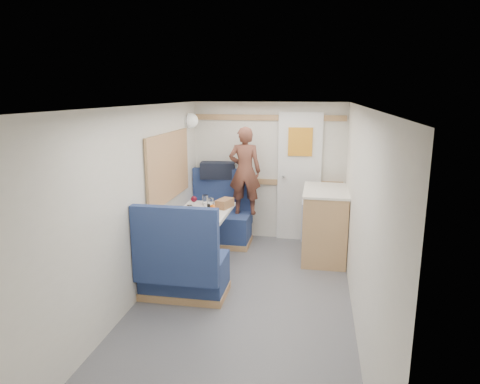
% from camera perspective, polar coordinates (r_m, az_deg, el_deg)
% --- Properties ---
extents(floor, '(4.50, 4.50, 0.00)m').
position_cam_1_polar(floor, '(4.47, 0.18, -15.23)').
color(floor, '#515156').
rests_on(floor, ground).
extents(ceiling, '(4.50, 4.50, 0.00)m').
position_cam_1_polar(ceiling, '(3.94, 0.20, 11.31)').
color(ceiling, silver).
rests_on(ceiling, wall_back).
extents(wall_back, '(2.20, 0.02, 2.00)m').
position_cam_1_polar(wall_back, '(6.27, 3.82, 2.74)').
color(wall_back, silver).
rests_on(wall_back, floor).
extents(wall_left, '(0.02, 4.50, 2.00)m').
position_cam_1_polar(wall_left, '(4.42, -14.01, -2.03)').
color(wall_left, silver).
rests_on(wall_left, floor).
extents(wall_right, '(0.02, 4.50, 2.00)m').
position_cam_1_polar(wall_right, '(4.06, 15.69, -3.48)').
color(wall_right, silver).
rests_on(wall_right, floor).
extents(oak_trim_low, '(2.15, 0.02, 0.08)m').
position_cam_1_polar(oak_trim_low, '(6.28, 3.78, 1.36)').
color(oak_trim_low, '#A27349').
rests_on(oak_trim_low, wall_back).
extents(oak_trim_high, '(2.15, 0.02, 0.08)m').
position_cam_1_polar(oak_trim_high, '(6.16, 3.91, 9.87)').
color(oak_trim_high, '#A27349').
rests_on(oak_trim_high, wall_back).
extents(side_window, '(0.04, 1.30, 0.72)m').
position_cam_1_polar(side_window, '(5.26, -9.53, 3.36)').
color(side_window, '#AFBFA2').
rests_on(side_window, wall_left).
extents(rear_door, '(0.62, 0.12, 1.86)m').
position_cam_1_polar(rear_door, '(6.21, 7.91, 2.28)').
color(rear_door, white).
rests_on(rear_door, wall_back).
extents(dinette_table, '(0.62, 0.92, 0.72)m').
position_cam_1_polar(dinette_table, '(5.29, -4.85, -4.06)').
color(dinette_table, white).
rests_on(dinette_table, floor).
extents(bench_far, '(0.90, 0.59, 1.05)m').
position_cam_1_polar(bench_far, '(6.17, -2.71, -4.10)').
color(bench_far, navy).
rests_on(bench_far, floor).
extents(bench_near, '(0.90, 0.59, 1.05)m').
position_cam_1_polar(bench_near, '(4.61, -7.63, -10.33)').
color(bench_near, navy).
rests_on(bench_near, floor).
extents(ledge, '(0.90, 0.14, 0.04)m').
position_cam_1_polar(ledge, '(6.27, -2.25, 1.65)').
color(ledge, '#A27349').
rests_on(ledge, bench_far).
extents(dome_light, '(0.20, 0.20, 0.20)m').
position_cam_1_polar(dome_light, '(6.00, -6.58, 9.44)').
color(dome_light, white).
rests_on(dome_light, wall_left).
extents(galley_counter, '(0.57, 0.92, 0.92)m').
position_cam_1_polar(galley_counter, '(5.68, 11.16, -4.13)').
color(galley_counter, '#A27349').
rests_on(galley_counter, floor).
extents(person, '(0.46, 0.31, 1.23)m').
position_cam_1_polar(person, '(5.94, 0.64, 2.83)').
color(person, brown).
rests_on(person, bench_far).
extents(duffel_bag, '(0.52, 0.30, 0.24)m').
position_cam_1_polar(duffel_bag, '(6.26, -2.98, 2.92)').
color(duffel_bag, black).
rests_on(duffel_bag, ledge).
extents(tray, '(0.33, 0.37, 0.02)m').
position_cam_1_polar(tray, '(5.06, -4.77, -2.97)').
color(tray, white).
rests_on(tray, dinette_table).
extents(orange_fruit, '(0.07, 0.07, 0.07)m').
position_cam_1_polar(orange_fruit, '(5.18, -3.70, -2.05)').
color(orange_fruit, '#D54709').
rests_on(orange_fruit, tray).
extents(cheese_block, '(0.12, 0.08, 0.04)m').
position_cam_1_polar(cheese_block, '(5.05, -4.60, -2.64)').
color(cheese_block, '#F6DA8E').
rests_on(cheese_block, tray).
extents(wine_glass, '(0.08, 0.08, 0.17)m').
position_cam_1_polar(wine_glass, '(5.27, -6.17, -1.03)').
color(wine_glass, white).
rests_on(wine_glass, dinette_table).
extents(tumbler_left, '(0.07, 0.07, 0.11)m').
position_cam_1_polar(tumbler_left, '(5.08, -6.72, -2.38)').
color(tumbler_left, white).
rests_on(tumbler_left, dinette_table).
extents(tumbler_mid, '(0.08, 0.08, 0.12)m').
position_cam_1_polar(tumbler_mid, '(5.52, -4.65, -1.03)').
color(tumbler_mid, silver).
rests_on(tumbler_mid, dinette_table).
extents(tumbler_right, '(0.07, 0.07, 0.11)m').
position_cam_1_polar(tumbler_right, '(5.38, -3.84, -1.43)').
color(tumbler_right, white).
rests_on(tumbler_right, dinette_table).
extents(beer_glass, '(0.06, 0.06, 0.10)m').
position_cam_1_polar(beer_glass, '(5.35, -2.73, -1.58)').
color(beer_glass, '#944315').
rests_on(beer_glass, dinette_table).
extents(pepper_grinder, '(0.04, 0.04, 0.10)m').
position_cam_1_polar(pepper_grinder, '(5.17, -4.20, -2.13)').
color(pepper_grinder, black).
rests_on(pepper_grinder, dinette_table).
extents(salt_grinder, '(0.04, 0.04, 0.10)m').
position_cam_1_polar(salt_grinder, '(5.25, -4.64, -1.90)').
color(salt_grinder, white).
rests_on(salt_grinder, dinette_table).
extents(bread_loaf, '(0.21, 0.29, 0.11)m').
position_cam_1_polar(bread_loaf, '(5.35, -2.07, -1.52)').
color(bread_loaf, brown).
rests_on(bread_loaf, dinette_table).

